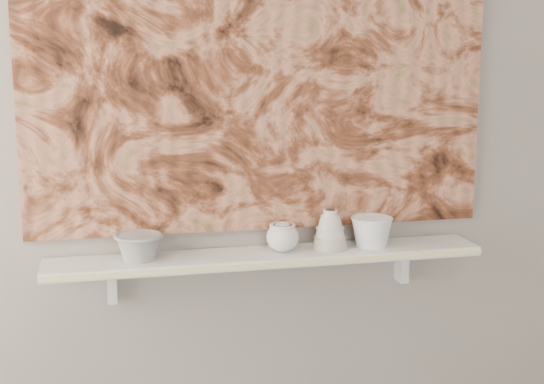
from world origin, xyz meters
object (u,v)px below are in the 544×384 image
object	(u,v)px
bell_vessel	(330,229)
bowl_white	(372,231)
bowl_grey	(139,247)
shelf	(267,257)
cup_cream	(282,237)
painting	(261,59)

from	to	relation	value
bell_vessel	bowl_white	size ratio (longest dim) A/B	0.94
bowl_grey	bell_vessel	size ratio (longest dim) A/B	1.15
shelf	bowl_white	distance (m)	0.36
cup_cream	bowl_white	size ratio (longest dim) A/B	0.75
shelf	bell_vessel	world-z (taller)	bell_vessel
painting	bowl_grey	size ratio (longest dim) A/B	10.07
shelf	bowl_white	size ratio (longest dim) A/B	10.13
cup_cream	bowl_white	world-z (taller)	bowl_white
cup_cream	shelf	bearing A→B (deg)	180.00
bowl_grey	bell_vessel	xyz separation A→B (m)	(0.61, 0.00, 0.02)
shelf	bell_vessel	size ratio (longest dim) A/B	10.81
bowl_white	painting	bearing A→B (deg)	167.12
painting	cup_cream	size ratio (longest dim) A/B	14.48
painting	cup_cream	distance (m)	0.57
shelf	bowl_white	xyz separation A→B (m)	(0.35, 0.00, 0.07)
bowl_white	bowl_grey	bearing A→B (deg)	180.00
painting	bowl_grey	xyz separation A→B (m)	(-0.40, -0.08, -0.57)
shelf	bell_vessel	xyz separation A→B (m)	(0.21, 0.00, 0.08)
painting	cup_cream	world-z (taller)	painting
cup_cream	bell_vessel	bearing A→B (deg)	0.00
bowl_grey	cup_cream	xyz separation A→B (m)	(0.45, 0.00, 0.00)
bowl_white	bell_vessel	bearing A→B (deg)	180.00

